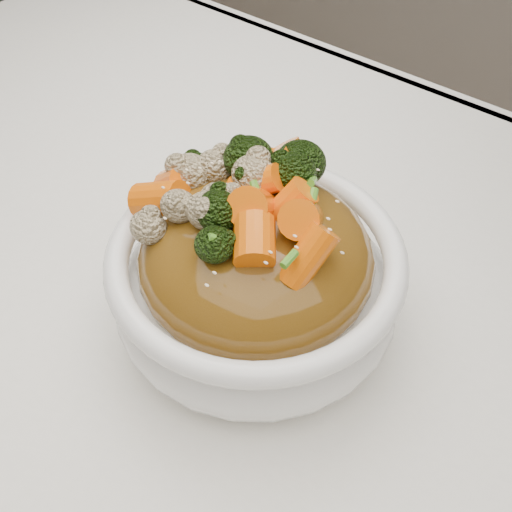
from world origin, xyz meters
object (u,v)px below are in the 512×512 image
Objects in this scene: dining_table at (225,489)px; carrots at (256,194)px; bowl at (256,285)px; broccoli at (256,195)px.

carrots is at bearing 18.29° from dining_table.
dining_table is at bearing -161.71° from bowl.
dining_table is 0.51m from carrots.
carrots reaches higher than bowl.
dining_table is 0.42m from bowl.
broccoli reaches higher than bowl.
broccoli is at bearing 0.00° from bowl.
broccoli is (0.00, 0.00, -0.00)m from carrots.
broccoli is at bearing 0.00° from carrots.
carrots is (0.00, 0.00, 0.09)m from bowl.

